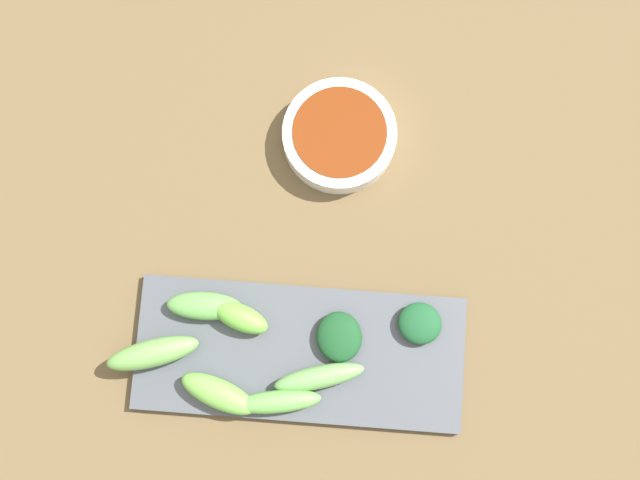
% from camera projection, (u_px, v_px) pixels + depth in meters
% --- Properties ---
extents(tabletop, '(2.10, 2.10, 0.02)m').
position_uv_depth(tabletop, '(321.00, 246.00, 0.95)').
color(tabletop, brown).
rests_on(tabletop, ground).
extents(sauce_bowl, '(0.13, 0.13, 0.03)m').
position_uv_depth(sauce_bowl, '(339.00, 136.00, 0.94)').
color(sauce_bowl, white).
rests_on(sauce_bowl, tabletop).
extents(serving_plate, '(0.14, 0.35, 0.01)m').
position_uv_depth(serving_plate, '(300.00, 353.00, 0.91)').
color(serving_plate, '#494E54').
rests_on(serving_plate, tabletop).
extents(broccoli_leafy_0, '(0.06, 0.06, 0.02)m').
position_uv_depth(broccoli_leafy_0, '(339.00, 337.00, 0.90)').
color(broccoli_leafy_0, '#194A24').
rests_on(broccoli_leafy_0, serving_plate).
extents(broccoli_stalk_1, '(0.05, 0.07, 0.03)m').
position_uv_depth(broccoli_stalk_1, '(241.00, 318.00, 0.90)').
color(broccoli_stalk_1, '#6EBA42').
rests_on(broccoli_stalk_1, serving_plate).
extents(broccoli_stalk_2, '(0.03, 0.08, 0.02)m').
position_uv_depth(broccoli_stalk_2, '(205.00, 306.00, 0.90)').
color(broccoli_stalk_2, '#60A24D').
rests_on(broccoli_stalk_2, serving_plate).
extents(broccoli_stalk_3, '(0.06, 0.10, 0.03)m').
position_uv_depth(broccoli_stalk_3, '(153.00, 353.00, 0.89)').
color(broccoli_stalk_3, '#6FAD53').
rests_on(broccoli_stalk_3, serving_plate).
extents(broccoli_stalk_4, '(0.06, 0.09, 0.03)m').
position_uv_depth(broccoli_stalk_4, '(218.00, 394.00, 0.89)').
color(broccoli_stalk_4, '#6FB549').
rests_on(broccoli_stalk_4, serving_plate).
extents(broccoli_leafy_5, '(0.05, 0.06, 0.02)m').
position_uv_depth(broccoli_leafy_5, '(420.00, 323.00, 0.90)').
color(broccoli_leafy_5, '#1C532B').
rests_on(broccoli_leafy_5, serving_plate).
extents(broccoli_stalk_6, '(0.04, 0.09, 0.03)m').
position_uv_depth(broccoli_stalk_6, '(277.00, 402.00, 0.88)').
color(broccoli_stalk_6, '#69B952').
rests_on(broccoli_stalk_6, serving_plate).
extents(broccoli_stalk_7, '(0.05, 0.10, 0.03)m').
position_uv_depth(broccoli_stalk_7, '(319.00, 377.00, 0.89)').
color(broccoli_stalk_7, '#6EAA59').
rests_on(broccoli_stalk_7, serving_plate).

